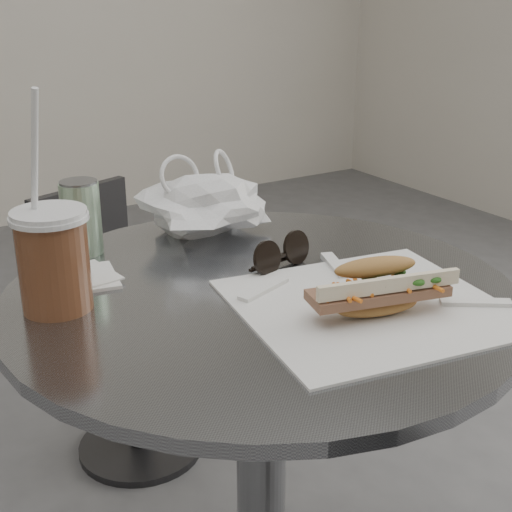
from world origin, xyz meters
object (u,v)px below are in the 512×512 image
cafe_table (261,445)px  banh_mi (377,288)px  chair_far (124,341)px  drink_can (81,218)px  iced_coffee (53,258)px  sunglasses (281,255)px

cafe_table → banh_mi: (0.08, -0.16, 0.32)m
chair_far → drink_can: size_ratio=5.59×
chair_far → cafe_table: bearing=66.5°
cafe_table → banh_mi: size_ratio=3.03×
chair_far → banh_mi: bearing=72.5°
cafe_table → chair_far: 0.75m
cafe_table → iced_coffee: bearing=161.0°
banh_mi → drink_can: (-0.25, 0.44, 0.02)m
sunglasses → iced_coffee: bearing=160.0°
cafe_table → drink_can: size_ratio=6.16×
chair_far → iced_coffee: (-0.33, -0.64, 0.50)m
banh_mi → drink_can: bearing=133.5°
sunglasses → cafe_table: bearing=-155.4°
chair_far → iced_coffee: 0.88m
cafe_table → sunglasses: (0.07, 0.06, 0.30)m
drink_can → iced_coffee: bearing=-118.6°
chair_far → sunglasses: 0.82m
banh_mi → iced_coffee: iced_coffee is taller
sunglasses → chair_far: bearing=77.9°
cafe_table → sunglasses: bearing=38.1°
drink_can → chair_far: bearing=63.6°
cafe_table → chair_far: cafe_table is taller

